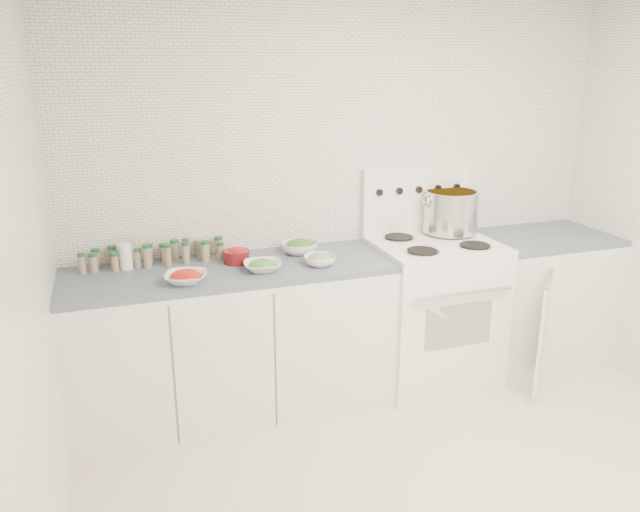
{
  "coord_description": "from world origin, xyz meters",
  "views": [
    {
      "loc": [
        -1.42,
        -2.14,
        2.02
      ],
      "look_at": [
        -0.3,
        1.14,
        0.93
      ],
      "focal_mm": 35.0,
      "sensor_mm": 36.0,
      "label": 1
    }
  ],
  "objects": [
    {
      "name": "floor",
      "position": [
        0.0,
        0.0,
        0.0
      ],
      "size": [
        3.5,
        3.5,
        0.0
      ],
      "primitive_type": "plane",
      "color": "beige",
      "rests_on": "ground"
    },
    {
      "name": "room_walls",
      "position": [
        0.0,
        0.0,
        1.56
      ],
      "size": [
        3.54,
        3.04,
        2.52
      ],
      "color": "white",
      "rests_on": "ground"
    },
    {
      "name": "counter_left",
      "position": [
        -0.82,
        1.19,
        0.45
      ],
      "size": [
        1.85,
        0.62,
        0.9
      ],
      "color": "white",
      "rests_on": "ground"
    },
    {
      "name": "stove",
      "position": [
        0.48,
        1.19,
        0.5
      ],
      "size": [
        0.76,
        0.7,
        1.36
      ],
      "color": "white",
      "rests_on": "ground"
    },
    {
      "name": "counter_right",
      "position": [
        1.3,
        1.19,
        0.45
      ],
      "size": [
        0.89,
        0.92,
        0.9
      ],
      "color": "white",
      "rests_on": "ground"
    },
    {
      "name": "stock_pot",
      "position": [
        0.67,
        1.34,
        1.09
      ],
      "size": [
        0.37,
        0.35,
        0.27
      ],
      "rotation": [
        0.0,
        0.0,
        0.38
      ],
      "color": "silver",
      "rests_on": "stove"
    },
    {
      "name": "bowl_tomato",
      "position": [
        -1.09,
        1.02,
        0.93
      ],
      "size": [
        0.27,
        0.27,
        0.07
      ],
      "color": "white",
      "rests_on": "counter_left"
    },
    {
      "name": "bowl_snowpea",
      "position": [
        -0.66,
        1.08,
        0.93
      ],
      "size": [
        0.24,
        0.24,
        0.07
      ],
      "color": "white",
      "rests_on": "counter_left"
    },
    {
      "name": "bowl_broccoli",
      "position": [
        -0.37,
        1.33,
        0.94
      ],
      "size": [
        0.24,
        0.24,
        0.09
      ],
      "color": "white",
      "rests_on": "counter_left"
    },
    {
      "name": "bowl_zucchini",
      "position": [
        -0.32,
        1.07,
        0.93
      ],
      "size": [
        0.24,
        0.24,
        0.07
      ],
      "color": "white",
      "rests_on": "counter_left"
    },
    {
      "name": "bowl_pepper",
      "position": [
        -0.77,
        1.27,
        0.95
      ],
      "size": [
        0.15,
        0.15,
        0.09
      ],
      "color": "#5F1016",
      "rests_on": "counter_left"
    },
    {
      "name": "salt_canister",
      "position": [
        -1.38,
        1.37,
        0.97
      ],
      "size": [
        0.09,
        0.09,
        0.15
      ],
      "primitive_type": "cylinder",
      "rotation": [
        0.0,
        0.0,
        0.38
      ],
      "color": "white",
      "rests_on": "counter_left"
    },
    {
      "name": "tin_can",
      "position": [
        -0.93,
        1.45,
        0.95
      ],
      "size": [
        0.11,
        0.11,
        0.11
      ],
      "primitive_type": "cylinder",
      "rotation": [
        0.0,
        0.0,
        0.36
      ],
      "color": "#A9A18F",
      "rests_on": "counter_left"
    },
    {
      "name": "spice_cluster",
      "position": [
        -1.23,
        1.4,
        0.96
      ],
      "size": [
        0.82,
        0.16,
        0.14
      ],
      "color": "gray",
      "rests_on": "counter_left"
    }
  ]
}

